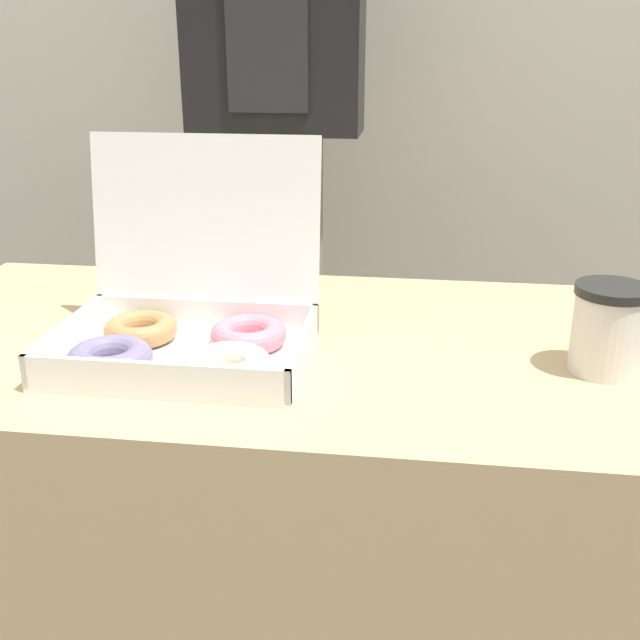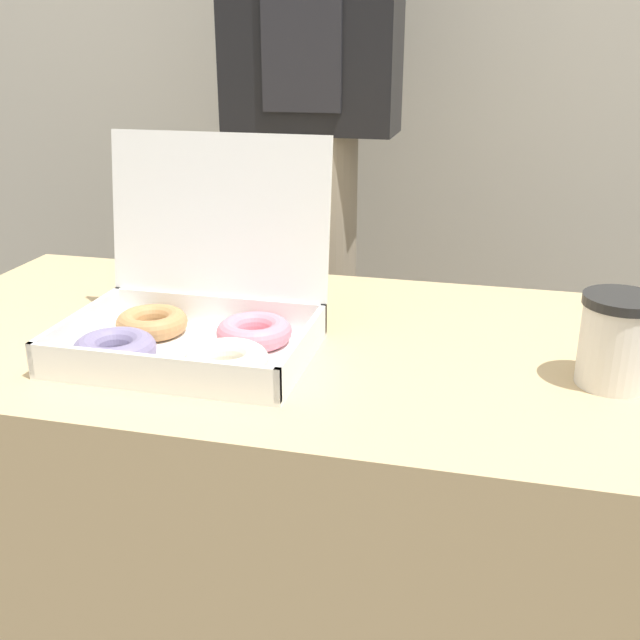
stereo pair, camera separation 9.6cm
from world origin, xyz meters
name	(u,v)px [view 2 (the right image)]	position (x,y,z in m)	size (l,w,h in m)	color
table	(271,540)	(0.00, 0.00, 0.36)	(1.13, 0.63, 0.73)	tan
donut_box	(193,322)	(-0.08, -0.08, 0.77)	(0.33, 0.29, 0.28)	white
coffee_cup	(617,340)	(0.48, -0.06, 0.79)	(0.10, 0.10, 0.12)	silver
person_customer	(312,100)	(-0.07, 0.57, 1.02)	(0.35, 0.22, 1.79)	gray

